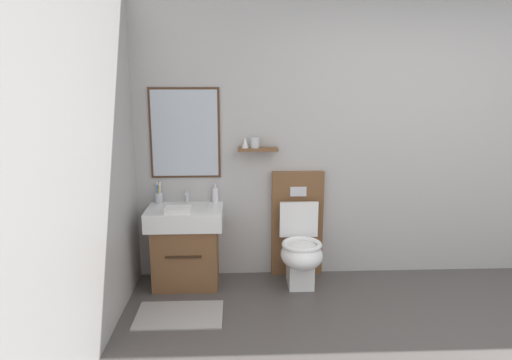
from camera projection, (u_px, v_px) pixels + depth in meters
The scene contains 9 objects.
wall_back at pixel (418, 128), 4.20m from camera, with size 5.50×0.27×2.77m.
wall_left at pixel (27, 173), 2.13m from camera, with size 0.12×4.14×2.77m, color #B7B5B2.
bath_mat at pixel (179, 315), 3.57m from camera, with size 0.68×0.44×0.01m, color #9E9993.
vanity_sink_left at pixel (186, 244), 4.07m from camera, with size 0.66×0.49×0.72m.
tap_on_left_sink at pixel (187, 195), 4.15m from camera, with size 0.03×0.13×0.11m.
toilet at pixel (299, 242), 4.11m from camera, with size 0.48×0.62×1.00m.
toothbrush_cup at pixel (159, 197), 4.13m from camera, with size 0.07×0.07×0.20m.
soap_dispenser at pixel (215, 194), 4.16m from camera, with size 0.06×0.06×0.17m.
folded_hand_towel at pixel (178, 210), 3.85m from camera, with size 0.22×0.16×0.04m, color white.
Camera 1 is at (-1.70, -2.13, 1.81)m, focal length 31.74 mm.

